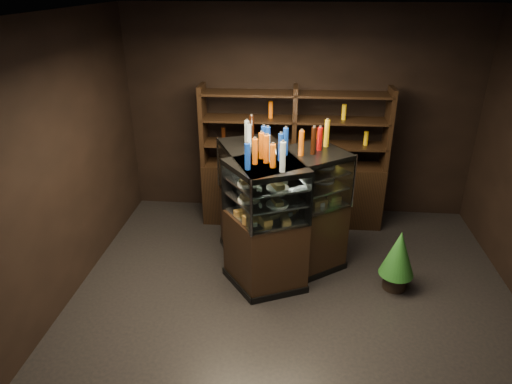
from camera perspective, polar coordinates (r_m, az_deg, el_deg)
ground at (r=5.13m, az=4.61°, el=-14.71°), size 5.00×5.00×0.00m
room_shell at (r=4.16m, az=5.53°, el=6.27°), size 5.02×5.02×3.01m
display_case at (r=5.49m, az=2.20°, el=-5.18°), size 1.67×1.55×1.51m
food_display at (r=5.20m, az=2.30°, el=0.84°), size 1.22×1.24×0.46m
bottles_top at (r=5.02m, az=2.43°, el=6.14°), size 1.06×1.10×0.30m
potted_conifer at (r=5.41m, az=17.44°, el=-7.22°), size 0.40×0.40×0.85m
back_shelving at (r=6.56m, az=4.55°, el=1.03°), size 2.57×0.47×2.00m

